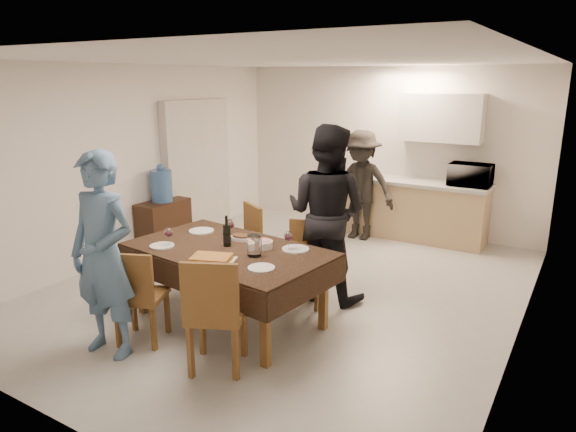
{
  "coord_description": "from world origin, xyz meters",
  "views": [
    {
      "loc": [
        2.93,
        -4.88,
        2.41
      ],
      "look_at": [
        0.16,
        -0.3,
        0.97
      ],
      "focal_mm": 32.0,
      "sensor_mm": 36.0,
      "label": 1
    }
  ],
  "objects_px": {
    "water_jug": "(161,186)",
    "person_kitchen": "(361,185)",
    "microwave": "(471,175)",
    "console": "(164,225)",
    "person_far": "(326,213)",
    "dining_table": "(228,252)",
    "water_pitcher": "(254,246)",
    "savoury_tart": "(211,259)",
    "wine_bottle": "(227,231)",
    "person_near": "(103,256)"
  },
  "relations": [
    {
      "from": "console",
      "to": "microwave",
      "type": "xyz_separation_m",
      "value": [
        3.7,
        2.41,
        0.71
      ]
    },
    {
      "from": "dining_table",
      "to": "microwave",
      "type": "xyz_separation_m",
      "value": [
        1.5,
        3.74,
        0.33
      ]
    },
    {
      "from": "console",
      "to": "wine_bottle",
      "type": "distance_m",
      "value": 2.57
    },
    {
      "from": "console",
      "to": "person_kitchen",
      "type": "relative_size",
      "value": 0.46
    },
    {
      "from": "water_jug",
      "to": "microwave",
      "type": "bearing_deg",
      "value": 33.07
    },
    {
      "from": "microwave",
      "to": "person_far",
      "type": "relative_size",
      "value": 0.3
    },
    {
      "from": "savoury_tart",
      "to": "person_kitchen",
      "type": "height_order",
      "value": "person_kitchen"
    },
    {
      "from": "savoury_tart",
      "to": "person_far",
      "type": "xyz_separation_m",
      "value": [
        0.45,
        1.43,
        0.17
      ]
    },
    {
      "from": "dining_table",
      "to": "savoury_tart",
      "type": "relative_size",
      "value": 5.14
    },
    {
      "from": "microwave",
      "to": "person_near",
      "type": "bearing_deg",
      "value": 66.84
    },
    {
      "from": "water_jug",
      "to": "wine_bottle",
      "type": "distance_m",
      "value": 2.5
    },
    {
      "from": "dining_table",
      "to": "person_kitchen",
      "type": "height_order",
      "value": "person_kitchen"
    },
    {
      "from": "water_jug",
      "to": "microwave",
      "type": "xyz_separation_m",
      "value": [
        3.7,
        2.41,
        0.13
      ]
    },
    {
      "from": "water_jug",
      "to": "person_kitchen",
      "type": "height_order",
      "value": "person_kitchen"
    },
    {
      "from": "wine_bottle",
      "to": "microwave",
      "type": "distance_m",
      "value": 4.0
    },
    {
      "from": "savoury_tart",
      "to": "person_kitchen",
      "type": "xyz_separation_m",
      "value": [
        -0.1,
        3.67,
        0.03
      ]
    },
    {
      "from": "microwave",
      "to": "person_far",
      "type": "bearing_deg",
      "value": 70.57
    },
    {
      "from": "water_pitcher",
      "to": "savoury_tart",
      "type": "height_order",
      "value": "water_pitcher"
    },
    {
      "from": "water_pitcher",
      "to": "savoury_tart",
      "type": "bearing_deg",
      "value": -127.15
    },
    {
      "from": "person_far",
      "to": "water_jug",
      "type": "bearing_deg",
      "value": -6.97
    },
    {
      "from": "person_far",
      "to": "water_pitcher",
      "type": "bearing_deg",
      "value": 78.55
    },
    {
      "from": "person_near",
      "to": "person_kitchen",
      "type": "relative_size",
      "value": 1.1
    },
    {
      "from": "wine_bottle",
      "to": "microwave",
      "type": "xyz_separation_m",
      "value": [
        1.55,
        3.69,
        0.13
      ]
    },
    {
      "from": "dining_table",
      "to": "person_far",
      "type": "xyz_separation_m",
      "value": [
        0.55,
        1.05,
        0.23
      ]
    },
    {
      "from": "console",
      "to": "water_jug",
      "type": "distance_m",
      "value": 0.58
    },
    {
      "from": "dining_table",
      "to": "savoury_tart",
      "type": "height_order",
      "value": "savoury_tart"
    },
    {
      "from": "water_jug",
      "to": "person_near",
      "type": "height_order",
      "value": "person_near"
    },
    {
      "from": "savoury_tart",
      "to": "microwave",
      "type": "height_order",
      "value": "microwave"
    },
    {
      "from": "water_jug",
      "to": "water_pitcher",
      "type": "height_order",
      "value": "water_jug"
    },
    {
      "from": "water_jug",
      "to": "person_near",
      "type": "bearing_deg",
      "value": -55.27
    },
    {
      "from": "water_pitcher",
      "to": "person_kitchen",
      "type": "relative_size",
      "value": 0.12
    },
    {
      "from": "savoury_tart",
      "to": "microwave",
      "type": "relative_size",
      "value": 0.71
    },
    {
      "from": "microwave",
      "to": "person_near",
      "type": "height_order",
      "value": "person_near"
    },
    {
      "from": "person_far",
      "to": "console",
      "type": "bearing_deg",
      "value": -6.97
    },
    {
      "from": "console",
      "to": "savoury_tart",
      "type": "distance_m",
      "value": 2.9
    },
    {
      "from": "water_jug",
      "to": "savoury_tart",
      "type": "distance_m",
      "value": 2.87
    },
    {
      "from": "console",
      "to": "person_kitchen",
      "type": "xyz_separation_m",
      "value": [
        2.2,
        1.96,
        0.48
      ]
    },
    {
      "from": "dining_table",
      "to": "console",
      "type": "distance_m",
      "value": 2.6
    },
    {
      "from": "dining_table",
      "to": "person_kitchen",
      "type": "bearing_deg",
      "value": 97.07
    },
    {
      "from": "water_pitcher",
      "to": "person_near",
      "type": "relative_size",
      "value": 0.11
    },
    {
      "from": "microwave",
      "to": "console",
      "type": "bearing_deg",
      "value": 33.07
    },
    {
      "from": "water_jug",
      "to": "person_kitchen",
      "type": "distance_m",
      "value": 2.95
    },
    {
      "from": "water_jug",
      "to": "water_pitcher",
      "type": "xyz_separation_m",
      "value": [
        2.55,
        -1.38,
        -0.06
      ]
    },
    {
      "from": "console",
      "to": "person_kitchen",
      "type": "distance_m",
      "value": 2.98
    },
    {
      "from": "water_pitcher",
      "to": "microwave",
      "type": "height_order",
      "value": "microwave"
    },
    {
      "from": "dining_table",
      "to": "person_near",
      "type": "xyz_separation_m",
      "value": [
        -0.55,
        -1.05,
        0.18
      ]
    },
    {
      "from": "microwave",
      "to": "person_far",
      "type": "xyz_separation_m",
      "value": [
        -0.95,
        -2.69,
        -0.1
      ]
    },
    {
      "from": "water_pitcher",
      "to": "microwave",
      "type": "xyz_separation_m",
      "value": [
        1.15,
        3.79,
        0.19
      ]
    },
    {
      "from": "person_near",
      "to": "console",
      "type": "bearing_deg",
      "value": 118.94
    },
    {
      "from": "dining_table",
      "to": "water_jug",
      "type": "xyz_separation_m",
      "value": [
        -2.2,
        1.33,
        0.2
      ]
    }
  ]
}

